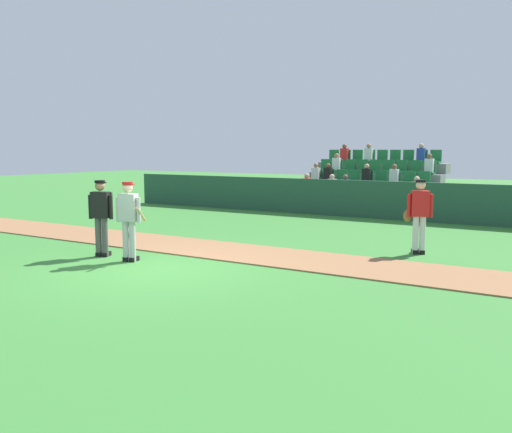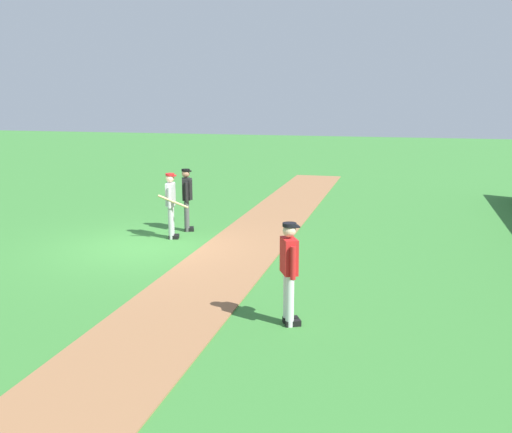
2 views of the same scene
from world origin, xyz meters
The scene contains 7 objects.
ground_plane centered at (0.00, 0.00, 0.00)m, with size 80.00×80.00×0.00m, color #387A33.
infield_dirt_path centered at (0.00, 2.49, 0.01)m, with size 28.00×2.05×0.03m, color #936642.
dugout_fence centered at (0.00, 10.55, 0.67)m, with size 20.00×0.16×1.35m, color #234C38.
stadium_bleachers centered at (-0.01, 12.85, 0.76)m, with size 5.55×3.80×2.70m.
batter_grey_jersey centered at (-1.03, 0.39, 0.97)m, with size 0.74×0.71×1.76m.
umpire_home_plate centered at (-1.99, 0.48, 1.00)m, with size 0.56×0.41×1.76m.
runner_red_jersey centered at (4.15, 4.58, 0.96)m, with size 0.65×0.42×1.76m.
Camera 1 is at (7.50, -8.22, 2.45)m, focal length 38.25 mm.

